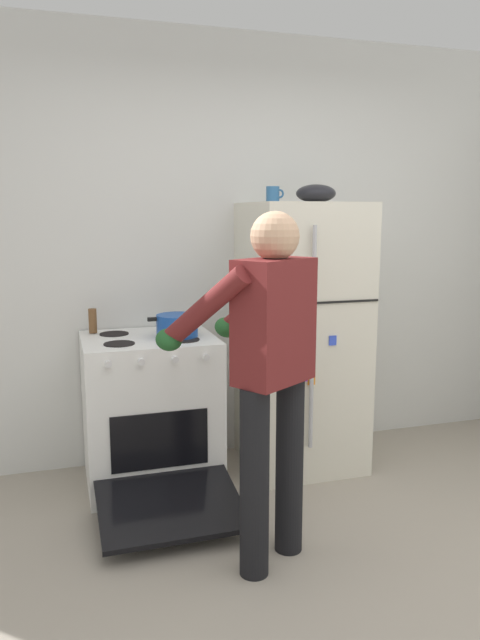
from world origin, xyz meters
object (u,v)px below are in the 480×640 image
(person_cook, at_px, (266,358))
(red_pot, at_px, (177,325))
(stove_range, at_px, (151,412))
(coffee_mug, at_px, (273,194))
(mixing_bowl, at_px, (316,193))
(pepper_mill, at_px, (93,321))
(refrigerator, at_px, (301,337))

(person_cook, relative_size, red_pot, 4.71)
(stove_range, bearing_deg, person_cook, -68.99)
(person_cook, xyz_separation_m, coffee_mug, (0.41, 1.04, 0.74))
(person_cook, height_order, mixing_bowl, mixing_bowl)
(red_pot, bearing_deg, person_cook, -77.24)
(person_cook, bearing_deg, stove_range, 111.01)
(person_cook, bearing_deg, coffee_mug, 68.51)
(coffee_mug, height_order, mixing_bowl, mixing_bowl)
(person_cook, relative_size, pepper_mill, 11.08)
(person_cook, distance_m, coffee_mug, 1.34)
(person_cook, xyz_separation_m, red_pot, (-0.21, 0.94, -0.01))
(refrigerator, distance_m, pepper_mill, 1.28)
(stove_range, xyz_separation_m, mixing_bowl, (1.04, 0.02, 1.28))
(red_pot, height_order, coffee_mug, coffee_mug)
(refrigerator, distance_m, coffee_mug, 0.89)
(refrigerator, relative_size, mixing_bowl, 6.86)
(mixing_bowl, bearing_deg, stove_range, -179.03)
(person_cook, xyz_separation_m, pepper_mill, (-0.67, 1.19, -0.00))
(person_cook, bearing_deg, mixing_bowl, 55.99)
(stove_range, relative_size, red_pot, 3.53)
(stove_range, bearing_deg, pepper_mill, 144.05)
(person_cook, bearing_deg, refrigerator, 59.30)
(stove_range, bearing_deg, refrigerator, 1.04)
(stove_range, distance_m, mixing_bowl, 1.64)
(person_cook, relative_size, coffee_mug, 14.28)
(coffee_mug, distance_m, mixing_bowl, 0.26)
(stove_range, relative_size, pepper_mill, 8.31)
(red_pot, bearing_deg, coffee_mug, 9.17)
(red_pot, distance_m, pepper_mill, 0.52)
(red_pot, distance_m, mixing_bowl, 1.16)
(mixing_bowl, bearing_deg, red_pot, -176.74)
(pepper_mill, relative_size, mixing_bowl, 0.60)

